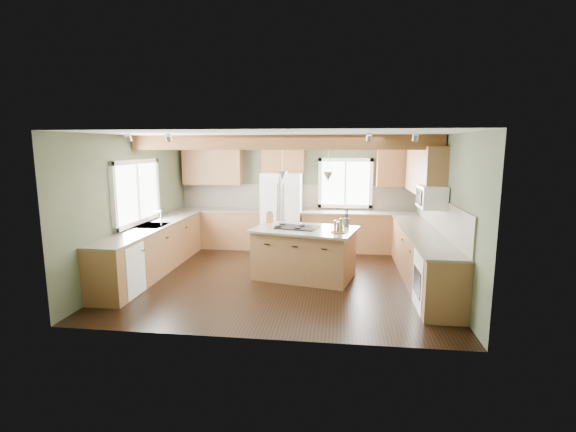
# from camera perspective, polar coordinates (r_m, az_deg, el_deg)

# --- Properties ---
(floor) EXTENTS (5.60, 5.60, 0.00)m
(floor) POSITION_cam_1_polar(r_m,az_deg,el_deg) (7.80, -0.80, -8.42)
(floor) COLOR black
(floor) RESTS_ON ground
(ceiling) EXTENTS (5.60, 5.60, 0.00)m
(ceiling) POSITION_cam_1_polar(r_m,az_deg,el_deg) (7.42, -0.84, 11.05)
(ceiling) COLOR silver
(ceiling) RESTS_ON wall_back
(wall_back) EXTENTS (5.60, 0.00, 5.60)m
(wall_back) POSITION_cam_1_polar(r_m,az_deg,el_deg) (9.96, 1.17, 3.17)
(wall_back) COLOR #454D36
(wall_back) RESTS_ON ground
(wall_left) EXTENTS (0.00, 5.00, 5.00)m
(wall_left) POSITION_cam_1_polar(r_m,az_deg,el_deg) (8.36, -20.21, 1.35)
(wall_left) COLOR #454D36
(wall_left) RESTS_ON ground
(wall_right) EXTENTS (0.00, 5.00, 5.00)m
(wall_right) POSITION_cam_1_polar(r_m,az_deg,el_deg) (7.64, 20.47, 0.62)
(wall_right) COLOR #454D36
(wall_right) RESTS_ON ground
(ceiling_beam) EXTENTS (5.55, 0.26, 0.26)m
(ceiling_beam) POSITION_cam_1_polar(r_m,az_deg,el_deg) (7.52, -0.73, 10.04)
(ceiling_beam) COLOR brown
(ceiling_beam) RESTS_ON ceiling
(soffit_trim) EXTENTS (5.55, 0.20, 0.10)m
(soffit_trim) POSITION_cam_1_polar(r_m,az_deg,el_deg) (9.80, 1.13, 10.33)
(soffit_trim) COLOR brown
(soffit_trim) RESTS_ON ceiling
(backsplash_back) EXTENTS (5.58, 0.03, 0.58)m
(backsplash_back) POSITION_cam_1_polar(r_m,az_deg,el_deg) (9.96, 1.16, 2.65)
(backsplash_back) COLOR brown
(backsplash_back) RESTS_ON wall_back
(backsplash_right) EXTENTS (0.03, 3.70, 0.58)m
(backsplash_right) POSITION_cam_1_polar(r_m,az_deg,el_deg) (7.70, 20.24, 0.02)
(backsplash_right) COLOR brown
(backsplash_right) RESTS_ON wall_right
(base_cab_back_left) EXTENTS (2.02, 0.60, 0.88)m
(base_cab_back_left) POSITION_cam_1_polar(r_m,az_deg,el_deg) (10.14, -9.14, -1.75)
(base_cab_back_left) COLOR brown
(base_cab_back_left) RESTS_ON floor
(counter_back_left) EXTENTS (2.06, 0.64, 0.04)m
(counter_back_left) POSITION_cam_1_polar(r_m,az_deg,el_deg) (10.07, -9.21, 0.82)
(counter_back_left) COLOR #464033
(counter_back_left) RESTS_ON base_cab_back_left
(base_cab_back_right) EXTENTS (2.62, 0.60, 0.88)m
(base_cab_back_right) POSITION_cam_1_polar(r_m,az_deg,el_deg) (9.76, 9.71, -2.21)
(base_cab_back_right) COLOR brown
(base_cab_back_right) RESTS_ON floor
(counter_back_right) EXTENTS (2.66, 0.64, 0.04)m
(counter_back_right) POSITION_cam_1_polar(r_m,az_deg,el_deg) (9.68, 9.78, 0.45)
(counter_back_right) COLOR #464033
(counter_back_right) RESTS_ON base_cab_back_right
(base_cab_left) EXTENTS (0.60, 3.70, 0.88)m
(base_cab_left) POSITION_cam_1_polar(r_m,az_deg,el_deg) (8.43, -17.90, -4.42)
(base_cab_left) COLOR brown
(base_cab_left) RESTS_ON floor
(counter_left) EXTENTS (0.64, 3.74, 0.04)m
(counter_left) POSITION_cam_1_polar(r_m,az_deg,el_deg) (8.33, -18.06, -1.34)
(counter_left) COLOR #464033
(counter_left) RESTS_ON base_cab_left
(base_cab_right) EXTENTS (0.60, 3.70, 0.88)m
(base_cab_right) POSITION_cam_1_polar(r_m,az_deg,el_deg) (7.79, 17.87, -5.53)
(base_cab_right) COLOR brown
(base_cab_right) RESTS_ON floor
(counter_right) EXTENTS (0.64, 3.74, 0.04)m
(counter_right) POSITION_cam_1_polar(r_m,az_deg,el_deg) (7.69, 18.04, -2.22)
(counter_right) COLOR #464033
(counter_right) RESTS_ON base_cab_right
(upper_cab_back_left) EXTENTS (1.40, 0.35, 0.90)m
(upper_cab_back_left) POSITION_cam_1_polar(r_m,az_deg,el_deg) (10.14, -10.26, 6.82)
(upper_cab_back_left) COLOR brown
(upper_cab_back_left) RESTS_ON wall_back
(upper_cab_over_fridge) EXTENTS (0.96, 0.35, 0.70)m
(upper_cab_over_fridge) POSITION_cam_1_polar(r_m,az_deg,el_deg) (9.76, -0.69, 8.05)
(upper_cab_over_fridge) COLOR brown
(upper_cab_over_fridge) RESTS_ON wall_back
(upper_cab_right) EXTENTS (0.35, 2.20, 0.90)m
(upper_cab_right) POSITION_cam_1_polar(r_m,az_deg,el_deg) (8.41, 18.17, 5.97)
(upper_cab_right) COLOR brown
(upper_cab_right) RESTS_ON wall_right
(upper_cab_back_corner) EXTENTS (0.90, 0.35, 0.90)m
(upper_cab_back_corner) POSITION_cam_1_polar(r_m,az_deg,el_deg) (9.77, 14.71, 6.56)
(upper_cab_back_corner) COLOR brown
(upper_cab_back_corner) RESTS_ON wall_back
(window_left) EXTENTS (0.04, 1.60, 1.05)m
(window_left) POSITION_cam_1_polar(r_m,az_deg,el_deg) (8.36, -20.03, 3.10)
(window_left) COLOR white
(window_left) RESTS_ON wall_left
(window_back) EXTENTS (1.10, 0.04, 1.00)m
(window_back) POSITION_cam_1_polar(r_m,az_deg,el_deg) (9.86, 7.84, 4.48)
(window_back) COLOR white
(window_back) RESTS_ON wall_back
(sink) EXTENTS (0.50, 0.65, 0.03)m
(sink) POSITION_cam_1_polar(r_m,az_deg,el_deg) (8.33, -18.06, -1.31)
(sink) COLOR #262628
(sink) RESTS_ON counter_left
(faucet) EXTENTS (0.02, 0.02, 0.28)m
(faucet) POSITION_cam_1_polar(r_m,az_deg,el_deg) (8.23, -16.98, -0.35)
(faucet) COLOR #B2B2B7
(faucet) RESTS_ON sink
(dishwasher) EXTENTS (0.60, 0.60, 0.84)m
(dishwasher) POSITION_cam_1_polar(r_m,az_deg,el_deg) (7.31, -22.12, -6.86)
(dishwasher) COLOR white
(dishwasher) RESTS_ON floor
(oven) EXTENTS (0.60, 0.72, 0.84)m
(oven) POSITION_cam_1_polar(r_m,az_deg,el_deg) (6.57, 19.86, -8.53)
(oven) COLOR white
(oven) RESTS_ON floor
(microwave) EXTENTS (0.40, 0.70, 0.38)m
(microwave) POSITION_cam_1_polar(r_m,az_deg,el_deg) (7.51, 19.04, 2.48)
(microwave) COLOR white
(microwave) RESTS_ON wall_right
(pendant_left) EXTENTS (0.18, 0.18, 0.16)m
(pendant_left) POSITION_cam_1_polar(r_m,az_deg,el_deg) (7.63, -0.75, 5.60)
(pendant_left) COLOR #B2B2B7
(pendant_left) RESTS_ON ceiling
(pendant_right) EXTENTS (0.18, 0.18, 0.16)m
(pendant_right) POSITION_cam_1_polar(r_m,az_deg,el_deg) (7.37, 5.50, 5.41)
(pendant_right) COLOR #B2B2B7
(pendant_right) RESTS_ON ceiling
(refrigerator) EXTENTS (0.90, 0.74, 1.80)m
(refrigerator) POSITION_cam_1_polar(r_m,az_deg,el_deg) (9.68, -0.84, 0.59)
(refrigerator) COLOR white
(refrigerator) RESTS_ON floor
(island) EXTENTS (1.91, 1.41, 0.88)m
(island) POSITION_cam_1_polar(r_m,az_deg,el_deg) (7.73, 2.25, -5.20)
(island) COLOR brown
(island) RESTS_ON floor
(island_top) EXTENTS (2.04, 1.55, 0.04)m
(island_top) POSITION_cam_1_polar(r_m,az_deg,el_deg) (7.62, 2.27, -1.85)
(island_top) COLOR #464033
(island_top) RESTS_ON island
(cooktop) EXTENTS (0.84, 0.65, 0.02)m
(cooktop) POSITION_cam_1_polar(r_m,az_deg,el_deg) (7.66, 1.26, -1.56)
(cooktop) COLOR black
(cooktop) RESTS_ON island_top
(knife_block) EXTENTS (0.13, 0.11, 0.19)m
(knife_block) POSITION_cam_1_polar(r_m,az_deg,el_deg) (8.15, -2.52, -0.29)
(knife_block) COLOR brown
(knife_block) RESTS_ON island_top
(utensil_crock) EXTENTS (0.12, 0.12, 0.15)m
(utensil_crock) POSITION_cam_1_polar(r_m,az_deg,el_deg) (7.89, 7.98, -0.84)
(utensil_crock) COLOR #38302D
(utensil_crock) RESTS_ON island_top
(bottle_tray) EXTENTS (0.30, 0.30, 0.24)m
(bottle_tray) POSITION_cam_1_polar(r_m,az_deg,el_deg) (7.27, 6.87, -1.35)
(bottle_tray) COLOR brown
(bottle_tray) RESTS_ON island_top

